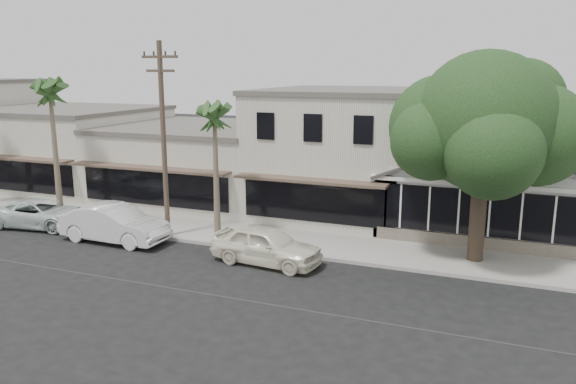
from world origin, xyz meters
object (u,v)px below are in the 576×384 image
at_px(utility_pole, 163,137).
at_px(car_1, 114,224).
at_px(shade_tree, 483,125).
at_px(car_2, 41,214).
at_px(car_0, 266,245).

distance_m(utility_pole, car_1, 4.60).
height_order(utility_pole, car_1, utility_pole).
bearing_deg(shade_tree, car_2, -172.58).
distance_m(car_1, shade_tree, 16.57).
bearing_deg(shade_tree, car_1, -167.99).
bearing_deg(car_2, car_0, -101.13).
bearing_deg(car_1, car_2, 83.75).
height_order(car_0, car_2, car_0).
relative_size(car_0, car_1, 0.89).
distance_m(car_0, shade_tree, 9.83).
bearing_deg(utility_pole, car_1, -146.14).
distance_m(car_0, car_1, 7.69).
bearing_deg(car_2, utility_pole, -91.80).
bearing_deg(utility_pole, shade_tree, 8.28).
relative_size(car_0, shade_tree, 0.54).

